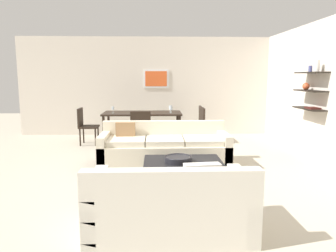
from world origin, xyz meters
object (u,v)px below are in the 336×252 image
at_px(dining_chair_right_far, 196,121).
at_px(dining_chair_foot, 141,128).
at_px(loveseat_white, 170,205).
at_px(decorative_bowl, 178,159).
at_px(dining_table, 142,115).
at_px(coffee_table, 183,175).
at_px(wine_glass_left_near, 113,108).
at_px(dining_chair_right_near, 198,123).
at_px(wine_glass_right_far, 170,107).
at_px(wine_glass_right_near, 171,109).
at_px(dining_chair_left_near, 85,124).
at_px(sofa_beige, 164,149).

height_order(dining_chair_right_far, dining_chair_foot, same).
xyz_separation_m(loveseat_white, decorative_bowl, (0.18, 1.38, 0.13)).
relative_size(decorative_bowl, dining_table, 0.21).
relative_size(coffee_table, wine_glass_left_near, 7.29).
bearing_deg(dining_chair_right_near, wine_glass_right_far, 154.21).
distance_m(decorative_bowl, dining_table, 3.37).
bearing_deg(dining_chair_right_near, coffee_table, -101.37).
bearing_deg(wine_glass_right_near, wine_glass_right_far, 90.00).
xyz_separation_m(dining_table, dining_chair_foot, (0.00, -0.86, -0.18)).
bearing_deg(wine_glass_left_near, dining_chair_right_near, -2.57).
distance_m(dining_chair_right_near, dining_chair_left_near, 2.72).
height_order(loveseat_white, decorative_bowl, loveseat_white).
distance_m(coffee_table, dining_chair_right_near, 3.20).
bearing_deg(dining_chair_left_near, dining_chair_right_near, 0.00).
distance_m(loveseat_white, dining_table, 4.72).
bearing_deg(dining_chair_right_near, decorative_bowl, -102.82).
bearing_deg(wine_glass_right_far, wine_glass_left_near, -170.83).
relative_size(dining_table, dining_chair_left_near, 2.17).
bearing_deg(dining_chair_foot, decorative_bowl, -74.83).
xyz_separation_m(sofa_beige, decorative_bowl, (0.18, -1.21, 0.13)).
bearing_deg(sofa_beige, wine_glass_right_far, 84.28).
bearing_deg(decorative_bowl, coffee_table, -24.82).
relative_size(dining_chair_left_near, wine_glass_right_far, 5.51).
xyz_separation_m(coffee_table, dining_table, (-0.73, 3.33, 0.49)).
height_order(loveseat_white, wine_glass_right_far, wine_glass_right_far).
height_order(loveseat_white, wine_glass_right_near, wine_glass_right_near).
relative_size(dining_chair_right_far, wine_glass_left_near, 5.53).
bearing_deg(wine_glass_right_far, sofa_beige, -95.72).
height_order(dining_chair_right_near, dining_chair_right_far, same).
xyz_separation_m(dining_table, wine_glass_left_near, (-0.70, -0.11, 0.18)).
bearing_deg(coffee_table, dining_chair_right_far, 79.93).
distance_m(sofa_beige, wine_glass_left_near, 2.37).
xyz_separation_m(dining_chair_foot, wine_glass_left_near, (-0.70, 0.75, 0.36)).
bearing_deg(decorative_bowl, wine_glass_right_far, 89.29).
distance_m(loveseat_white, wine_glass_left_near, 4.75).
bearing_deg(loveseat_white, wine_glass_left_near, 104.53).
bearing_deg(dining_chair_right_far, wine_glass_right_far, -172.01).
bearing_deg(coffee_table, wine_glass_right_far, 90.54).
height_order(decorative_bowl, dining_table, dining_table).
bearing_deg(wine_glass_left_near, dining_table, 9.17).
height_order(dining_chair_left_near, wine_glass_left_near, wine_glass_left_near).
bearing_deg(wine_glass_left_near, wine_glass_right_near, 0.00).
bearing_deg(dining_chair_left_near, wine_glass_right_far, 8.79).
bearing_deg(dining_chair_foot, dining_chair_right_far, 38.16).
xyz_separation_m(loveseat_white, wine_glass_right_far, (0.22, 4.79, 0.57)).
distance_m(decorative_bowl, dining_chair_right_far, 3.57).
xyz_separation_m(dining_chair_left_near, dining_chair_foot, (1.36, -0.66, 0.00)).
height_order(dining_chair_right_far, wine_glass_right_far, wine_glass_right_far).
height_order(loveseat_white, wine_glass_left_near, wine_glass_left_near).
relative_size(dining_chair_right_near, wine_glass_right_far, 5.51).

